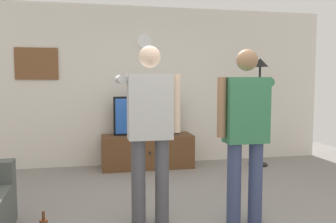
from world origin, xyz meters
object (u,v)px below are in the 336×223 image
(tv_stand, at_px, (147,151))
(television, at_px, (147,116))
(framed_picture, at_px, (37,64))
(floor_lamp, at_px, (260,89))
(person_standing_nearer_couch, at_px, (245,126))
(wall_clock, at_px, (144,41))
(person_standing_nearer_lamp, at_px, (150,124))

(tv_stand, bearing_deg, television, 90.00)
(framed_picture, relative_size, floor_lamp, 0.37)
(television, relative_size, person_standing_nearer_couch, 0.63)
(tv_stand, bearing_deg, person_standing_nearer_couch, -76.39)
(wall_clock, xyz_separation_m, person_standing_nearer_lamp, (-0.32, -2.61, -1.11))
(television, bearing_deg, wall_clock, 90.00)
(framed_picture, bearing_deg, wall_clock, -0.16)
(television, bearing_deg, person_standing_nearer_couch, -76.62)
(framed_picture, distance_m, person_standing_nearer_lamp, 3.06)
(tv_stand, relative_size, person_standing_nearer_couch, 0.86)
(tv_stand, relative_size, person_standing_nearer_lamp, 0.85)
(floor_lamp, height_order, person_standing_nearer_couch, floor_lamp)
(wall_clock, bearing_deg, floor_lamp, -15.79)
(framed_picture, bearing_deg, television, -8.09)
(floor_lamp, bearing_deg, person_standing_nearer_couch, -119.27)
(framed_picture, distance_m, floor_lamp, 3.69)
(tv_stand, height_order, person_standing_nearer_couch, person_standing_nearer_couch)
(framed_picture, xyz_separation_m, person_standing_nearer_lamp, (1.43, -2.61, -0.71))
(wall_clock, bearing_deg, framed_picture, 179.84)
(television, height_order, framed_picture, framed_picture)
(framed_picture, height_order, person_standing_nearer_couch, framed_picture)
(framed_picture, bearing_deg, person_standing_nearer_couch, -49.93)
(person_standing_nearer_lamp, bearing_deg, tv_stand, 82.20)
(tv_stand, xyz_separation_m, television, (0.00, 0.05, 0.59))
(framed_picture, height_order, person_standing_nearer_lamp, framed_picture)
(tv_stand, xyz_separation_m, person_standing_nearer_lamp, (-0.32, -2.32, 0.74))
(wall_clock, relative_size, person_standing_nearer_couch, 0.14)
(wall_clock, relative_size, floor_lamp, 0.13)
(television, distance_m, person_standing_nearer_lamp, 2.39)
(tv_stand, height_order, floor_lamp, floor_lamp)
(person_standing_nearer_lamp, relative_size, person_standing_nearer_couch, 1.02)
(person_standing_nearer_lamp, bearing_deg, framed_picture, 118.70)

